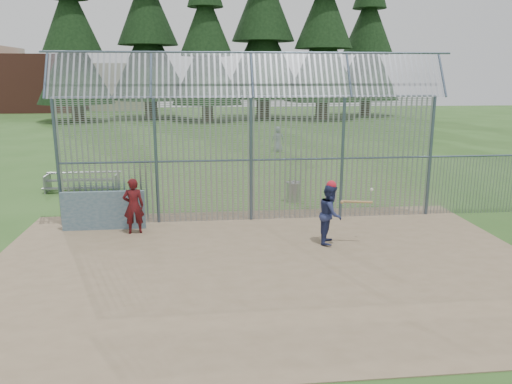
{
  "coord_description": "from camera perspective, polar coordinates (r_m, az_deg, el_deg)",
  "views": [
    {
      "loc": [
        -1.51,
        -12.21,
        4.7
      ],
      "look_at": [
        0.0,
        2.0,
        1.3
      ],
      "focal_mm": 35.0,
      "sensor_mm": 36.0,
      "label": 1
    }
  ],
  "objects": [
    {
      "name": "batter",
      "position": [
        14.15,
        8.51,
        -2.49
      ],
      "size": [
        0.87,
        0.98,
        1.69
      ],
      "primitive_type": "imported",
      "rotation": [
        0.0,
        0.0,
        1.24
      ],
      "color": "navy",
      "rests_on": "dirt_infield"
    },
    {
      "name": "dirt_infield",
      "position": [
        12.7,
        1.21,
        -8.28
      ],
      "size": [
        14.0,
        10.0,
        0.02
      ],
      "primitive_type": "cube",
      "color": "#756047",
      "rests_on": "ground"
    },
    {
      "name": "backstop_fence",
      "position": [
        16.16,
        5.88,
        4.99
      ],
      "size": [
        20.09,
        0.81,
        5.3
      ],
      "color": "#47566B",
      "rests_on": "ground"
    },
    {
      "name": "bleacher",
      "position": [
        21.64,
        -19.2,
        1.19
      ],
      "size": [
        3.0,
        0.95,
        0.72
      ],
      "color": "slate",
      "rests_on": "ground"
    },
    {
      "name": "onlooker",
      "position": [
        15.29,
        -13.82,
        -1.55
      ],
      "size": [
        0.66,
        0.48,
        1.68
      ],
      "primitive_type": "imported",
      "rotation": [
        0.0,
        0.0,
        3.27
      ],
      "color": "maroon",
      "rests_on": "dirt_infield"
    },
    {
      "name": "batting_gear",
      "position": [
        13.98,
        9.22,
        0.42
      ],
      "size": [
        1.37,
        0.42,
        0.63
      ],
      "color": "red",
      "rests_on": "ground"
    },
    {
      "name": "dugout_wall",
      "position": [
        15.95,
        -17.03,
        -2.04
      ],
      "size": [
        2.5,
        0.12,
        1.2
      ],
      "primitive_type": "cube",
      "color": "#38566B",
      "rests_on": "dirt_infield"
    },
    {
      "name": "bg_kid_seated",
      "position": [
        29.46,
        -0.62,
        4.99
      ],
      "size": [
        0.48,
        0.22,
        0.81
      ],
      "primitive_type": "imported",
      "rotation": [
        0.0,
        0.0,
        3.19
      ],
      "color": "slate",
      "rests_on": "ground"
    },
    {
      "name": "bg_kid_standing",
      "position": [
        30.76,
        2.53,
        6.07
      ],
      "size": [
        0.81,
        0.56,
        1.58
      ],
      "primitive_type": "imported",
      "rotation": [
        0.0,
        0.0,
        3.21
      ],
      "color": "slate",
      "rests_on": "ground"
    },
    {
      "name": "ground",
      "position": [
        13.17,
        0.93,
        -7.53
      ],
      "size": [
        120.0,
        120.0,
        0.0
      ],
      "primitive_type": "plane",
      "color": "#2D511E",
      "rests_on": "ground"
    },
    {
      "name": "trash_can",
      "position": [
        18.79,
        4.29,
        0.06
      ],
      "size": [
        0.56,
        0.56,
        0.82
      ],
      "color": "#93969B",
      "rests_on": "ground"
    },
    {
      "name": "conifer_row",
      "position": [
        54.17,
        -2.54,
        19.87
      ],
      "size": [
        38.48,
        12.26,
        20.2
      ],
      "color": "#332319",
      "rests_on": "ground"
    },
    {
      "name": "distant_buildings",
      "position": [
        72.05,
        -24.08,
        11.38
      ],
      "size": [
        26.5,
        10.5,
        8.0
      ],
      "color": "brown",
      "rests_on": "ground"
    }
  ]
}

